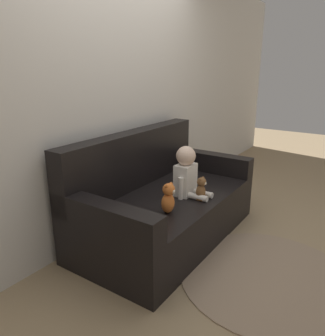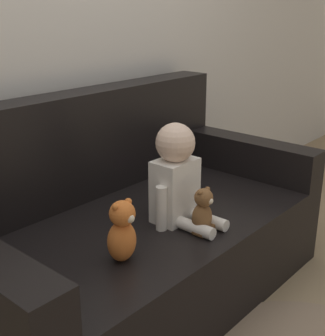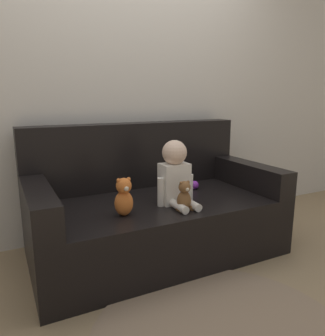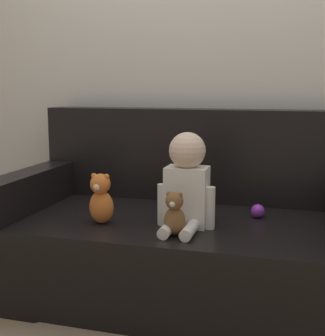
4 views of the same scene
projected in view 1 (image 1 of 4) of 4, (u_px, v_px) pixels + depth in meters
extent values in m
plane|color=#9E8460|center=(167.00, 235.00, 3.12)|extent=(12.00, 12.00, 0.00)
cube|color=silver|center=(117.00, 93.00, 3.03)|extent=(8.00, 0.05, 2.60)
cube|color=black|center=(167.00, 215.00, 3.05)|extent=(1.81, 0.96, 0.43)
cube|color=black|center=(133.00, 159.00, 3.12)|extent=(1.81, 0.18, 0.53)
cube|color=black|center=(104.00, 216.00, 2.30)|extent=(0.16, 0.96, 0.21)
cube|color=black|center=(208.00, 162.00, 3.61)|extent=(0.16, 0.96, 0.21)
cube|color=white|center=(185.00, 180.00, 2.93)|extent=(0.20, 0.14, 0.29)
sphere|color=beige|center=(186.00, 156.00, 2.86)|extent=(0.17, 0.17, 0.17)
cylinder|color=white|center=(198.00, 197.00, 2.84)|extent=(0.05, 0.18, 0.05)
cylinder|color=white|center=(203.00, 194.00, 2.92)|extent=(0.05, 0.18, 0.05)
cylinder|color=white|center=(181.00, 188.00, 2.84)|extent=(0.05, 0.05, 0.20)
cylinder|color=white|center=(193.00, 181.00, 3.02)|extent=(0.05, 0.05, 0.20)
ellipsoid|color=brown|center=(201.00, 192.00, 2.85)|extent=(0.10, 0.08, 0.13)
sphere|color=brown|center=(202.00, 182.00, 2.82)|extent=(0.08, 0.08, 0.08)
sphere|color=brown|center=(200.00, 179.00, 2.79)|extent=(0.02, 0.02, 0.02)
sphere|color=brown|center=(203.00, 178.00, 2.83)|extent=(0.02, 0.02, 0.02)
sphere|color=beige|center=(205.00, 183.00, 2.80)|extent=(0.03, 0.03, 0.03)
cylinder|color=brown|center=(200.00, 199.00, 2.82)|extent=(0.03, 0.05, 0.03)
cylinder|color=brown|center=(204.00, 196.00, 2.89)|extent=(0.03, 0.05, 0.03)
ellipsoid|color=orange|center=(168.00, 203.00, 2.58)|extent=(0.12, 0.10, 0.16)
sphere|color=orange|center=(169.00, 189.00, 2.54)|extent=(0.10, 0.10, 0.10)
sphere|color=orange|center=(167.00, 186.00, 2.51)|extent=(0.03, 0.03, 0.03)
sphere|color=orange|center=(171.00, 184.00, 2.56)|extent=(0.03, 0.03, 0.03)
sphere|color=beige|center=(173.00, 191.00, 2.52)|extent=(0.03, 0.03, 0.03)
sphere|color=purple|center=(181.00, 177.00, 3.33)|extent=(0.07, 0.07, 0.07)
cylinder|color=gray|center=(267.00, 276.00, 2.50)|extent=(1.33, 1.33, 0.01)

